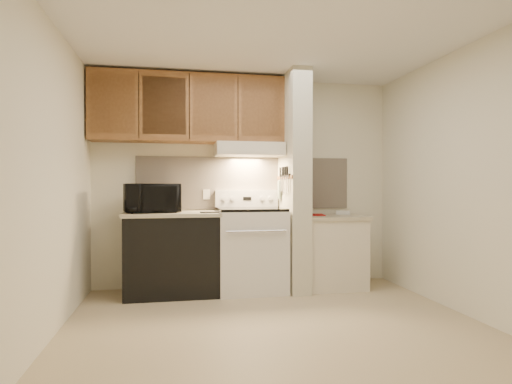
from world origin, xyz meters
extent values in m
plane|color=tan|center=(0.00, 0.00, 0.00)|extent=(3.60, 3.60, 0.00)
plane|color=white|center=(0.00, 0.00, 2.50)|extent=(3.60, 3.60, 0.00)
cube|color=#ECE5C9|center=(0.00, 1.50, 1.25)|extent=(3.60, 2.50, 0.02)
cube|color=#ECE5C9|center=(-1.80, 0.00, 1.25)|extent=(0.02, 3.00, 2.50)
cube|color=#ECE5C9|center=(1.80, 0.00, 1.25)|extent=(0.02, 3.00, 2.50)
cube|color=beige|center=(0.00, 1.49, 1.24)|extent=(2.60, 0.02, 0.63)
cube|color=silver|center=(0.00, 1.16, 0.46)|extent=(0.76, 0.65, 0.92)
cube|color=black|center=(0.00, 0.84, 0.50)|extent=(0.50, 0.01, 0.30)
cylinder|color=silver|center=(0.00, 0.80, 0.72)|extent=(0.65, 0.02, 0.02)
cube|color=black|center=(0.00, 1.16, 0.94)|extent=(0.74, 0.64, 0.03)
cube|color=silver|center=(0.00, 1.44, 1.05)|extent=(0.76, 0.08, 0.20)
cube|color=black|center=(0.00, 1.40, 1.05)|extent=(0.10, 0.01, 0.04)
cylinder|color=silver|center=(-0.28, 1.40, 1.05)|extent=(0.05, 0.02, 0.05)
cylinder|color=silver|center=(-0.18, 1.40, 1.05)|extent=(0.05, 0.02, 0.05)
cylinder|color=silver|center=(0.18, 1.40, 1.05)|extent=(0.05, 0.02, 0.05)
cylinder|color=silver|center=(0.28, 1.40, 1.05)|extent=(0.05, 0.02, 0.05)
cube|color=black|center=(-0.88, 1.17, 0.43)|extent=(1.00, 0.63, 0.87)
cube|color=#B8AC8E|center=(-0.88, 1.17, 0.89)|extent=(1.04, 0.67, 0.04)
cube|color=black|center=(-0.48, 0.97, 0.92)|extent=(0.21, 0.08, 0.01)
cylinder|color=#28625F|center=(-1.23, 1.06, 0.95)|extent=(0.11, 0.11, 0.09)
cube|color=beige|center=(-0.48, 1.48, 1.10)|extent=(0.08, 0.01, 0.12)
imported|color=black|center=(-1.10, 1.15, 1.07)|extent=(0.64, 0.50, 0.32)
cube|color=beige|center=(0.51, 1.15, 1.25)|extent=(0.22, 0.70, 2.50)
cube|color=brown|center=(0.39, 1.15, 1.30)|extent=(0.01, 0.70, 0.04)
cube|color=black|center=(0.39, 1.10, 1.32)|extent=(0.02, 0.42, 0.04)
cube|color=silver|center=(0.38, 0.93, 1.22)|extent=(0.01, 0.03, 0.16)
cylinder|color=black|center=(0.38, 0.95, 1.37)|extent=(0.02, 0.02, 0.10)
cube|color=silver|center=(0.38, 1.01, 1.21)|extent=(0.01, 0.04, 0.18)
cylinder|color=black|center=(0.38, 1.02, 1.37)|extent=(0.02, 0.02, 0.10)
cube|color=silver|center=(0.38, 1.10, 1.20)|extent=(0.01, 0.04, 0.20)
cylinder|color=black|center=(0.38, 1.10, 1.37)|extent=(0.02, 0.02, 0.10)
cube|color=silver|center=(0.38, 1.19, 1.22)|extent=(0.01, 0.04, 0.16)
cylinder|color=black|center=(0.38, 1.17, 1.37)|extent=(0.02, 0.02, 0.10)
cube|color=silver|center=(0.38, 1.26, 1.21)|extent=(0.01, 0.04, 0.18)
cylinder|color=black|center=(0.38, 1.27, 1.37)|extent=(0.02, 0.02, 0.10)
cube|color=gray|center=(0.38, 1.32, 1.16)|extent=(0.03, 0.09, 0.21)
cube|color=beige|center=(0.97, 1.15, 0.40)|extent=(0.70, 0.60, 0.81)
cube|color=#B8AC8E|center=(0.97, 1.15, 0.83)|extent=(0.74, 0.64, 0.04)
cube|color=#A21410|center=(0.79, 1.25, 0.86)|extent=(0.28, 0.34, 0.01)
cube|color=white|center=(1.19, 1.33, 0.87)|extent=(0.19, 0.17, 0.04)
cube|color=beige|center=(0.00, 1.28, 1.62)|extent=(0.78, 0.44, 0.15)
cube|color=beige|center=(0.00, 1.07, 1.58)|extent=(0.78, 0.04, 0.06)
cube|color=brown|center=(-0.69, 1.32, 2.08)|extent=(2.18, 0.33, 0.77)
cube|color=brown|center=(-1.51, 1.17, 2.08)|extent=(0.46, 0.01, 0.63)
cube|color=black|center=(-1.23, 1.16, 2.08)|extent=(0.01, 0.01, 0.73)
cube|color=brown|center=(-0.96, 1.17, 2.08)|extent=(0.46, 0.01, 0.63)
cube|color=black|center=(-0.69, 1.16, 2.08)|extent=(0.01, 0.01, 0.73)
cube|color=brown|center=(-0.42, 1.17, 2.08)|extent=(0.46, 0.01, 0.63)
cube|color=black|center=(-0.14, 1.16, 2.08)|extent=(0.01, 0.01, 0.73)
cube|color=brown|center=(0.13, 1.17, 2.08)|extent=(0.46, 0.01, 0.63)
camera|label=1|loc=(-0.84, -3.65, 1.20)|focal=30.00mm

